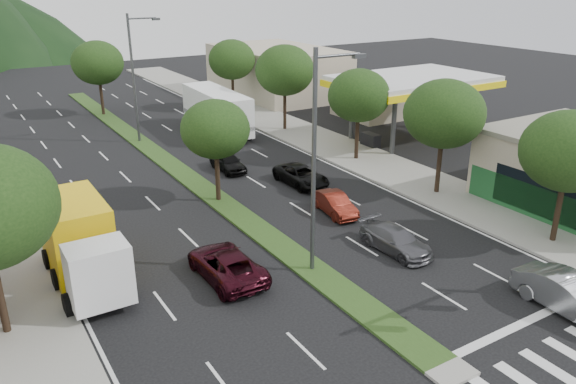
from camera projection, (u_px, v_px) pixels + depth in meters
ground at (441, 367)px, 19.38m from camera, size 160.00×160.00×0.00m
sidewalk_right at (322, 142)px, 45.32m from camera, size 5.00×90.00×0.15m
median at (161, 157)px, 41.57m from camera, size 1.60×56.00×0.12m
gas_canopy at (412, 83)px, 44.48m from camera, size 12.20×8.20×5.25m
bldg_right_far at (277, 71)px, 62.91m from camera, size 10.00×16.00×5.20m
tree_r_a at (569, 151)px, 26.71m from camera, size 4.60×4.60×6.63m
tree_r_b at (444, 114)px, 32.97m from camera, size 4.80×4.80×6.94m
tree_r_c at (359, 96)px, 39.42m from camera, size 4.40×4.40×6.48m
tree_r_d at (285, 70)px, 47.20m from camera, size 5.00×5.00×7.17m
tree_r_e at (232, 60)px, 55.23m from camera, size 4.60×4.60×6.71m
tree_med_near at (215, 129)px, 32.06m from camera, size 4.00×4.00×6.02m
tree_med_far at (98, 63)px, 52.47m from camera, size 4.80×4.80×6.94m
streetlight_near at (318, 153)px, 23.81m from camera, size 2.60×0.25×10.00m
streetlight_mid at (135, 73)px, 43.64m from camera, size 2.60×0.25×10.00m
sedan_silver at (569, 295)px, 22.36m from camera, size 1.71×4.61×1.50m
suv_maroon at (226, 264)px, 24.89m from camera, size 2.25×4.84×1.34m
car_queue_a at (228, 162)px, 38.69m from camera, size 1.54×3.71×1.26m
car_queue_b at (396, 240)px, 27.35m from camera, size 1.86×4.17×1.19m
car_queue_c at (335, 204)px, 31.66m from camera, size 1.74×3.74×1.19m
car_queue_d at (301, 175)px, 36.11m from camera, size 2.14×4.42×1.21m
box_truck at (81, 245)px, 24.45m from camera, size 2.82×7.11×3.50m
motorhome at (216, 111)px, 47.57m from camera, size 3.37×9.57×3.62m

